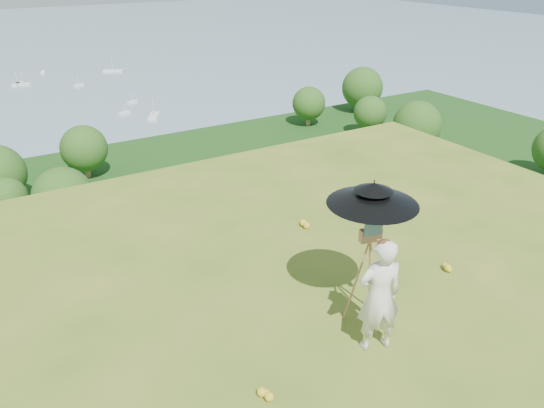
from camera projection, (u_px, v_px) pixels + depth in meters
ground at (370, 304)px, 8.09m from camera, size 14.00×14.00×0.00m
forest_slope at (86, 369)px, 47.56m from camera, size 140.00×56.00×22.00m
shoreline_tier at (28, 246)px, 81.41m from camera, size 170.00×28.00×8.00m
slope_trees at (59, 232)px, 41.53m from camera, size 110.00×50.00×6.00m
harbor_town at (20, 208)px, 78.61m from camera, size 110.00×22.00×5.00m
wildflowers at (360, 292)px, 8.26m from camera, size 10.00×10.50×0.12m
painter at (379, 296)px, 6.86m from camera, size 0.69×0.55×1.66m
field_easel at (367, 272)px, 7.42m from camera, size 0.74×0.74×1.62m
sun_umbrella at (372, 210)px, 7.04m from camera, size 1.53×1.53×0.86m
painter_cap at (385, 243)px, 6.53m from camera, size 0.26×0.28×0.10m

